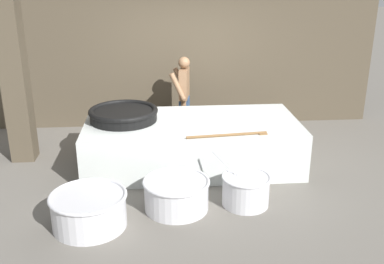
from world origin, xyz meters
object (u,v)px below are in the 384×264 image
giant_wok_near (123,114)px  prep_bowl_meat (89,209)px  prep_bowl_vegetables (246,189)px  prep_bowl_extra (176,193)px  cook (184,94)px

giant_wok_near → prep_bowl_meat: (-0.34, -1.89, -0.62)m
prep_bowl_vegetables → prep_bowl_meat: bearing=-169.4°
giant_wok_near → prep_bowl_meat: 2.02m
prep_bowl_meat → prep_bowl_extra: bearing=17.3°
prep_bowl_meat → prep_bowl_extra: prep_bowl_meat is taller
cook → prep_bowl_extra: cook is taller
prep_bowl_vegetables → prep_bowl_meat: (-2.05, -0.38, 0.01)m
giant_wok_near → cook: size_ratio=0.72×
giant_wok_near → prep_bowl_vegetables: bearing=-41.5°
giant_wok_near → prep_bowl_extra: bearing=-63.8°
cook → prep_bowl_vegetables: cook is taller
prep_bowl_meat → giant_wok_near: bearing=79.8°
giant_wok_near → prep_bowl_vegetables: 2.36m
cook → prep_bowl_vegetables: bearing=114.6°
giant_wok_near → prep_bowl_meat: bearing=-100.2°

